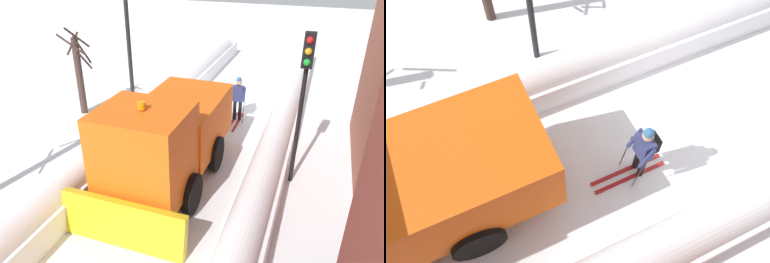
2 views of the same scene
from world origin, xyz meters
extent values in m
cube|color=orange|center=(0.38, 5.42, 1.40)|extent=(2.30, 3.40, 1.60)
cylinder|color=black|center=(-0.77, 5.62, 0.55)|extent=(0.25, 1.10, 1.10)
cylinder|color=black|center=(1.53, 5.62, 0.55)|extent=(0.25, 1.10, 1.10)
cylinder|color=black|center=(-0.66, 1.85, 0.41)|extent=(0.14, 0.14, 0.82)
cylinder|color=black|center=(-0.44, 1.85, 0.41)|extent=(0.14, 0.14, 0.82)
cube|color=navy|center=(-0.55, 1.85, 1.13)|extent=(0.42, 0.26, 0.62)
cube|color=black|center=(-0.55, 1.64, 1.16)|extent=(0.32, 0.16, 0.44)
sphere|color=tan|center=(-0.55, 1.85, 1.60)|extent=(0.24, 0.24, 0.24)
sphere|color=teal|center=(-0.55, 1.85, 1.70)|extent=(0.22, 0.22, 0.22)
cylinder|color=navy|center=(-0.81, 1.95, 1.16)|extent=(0.09, 0.33, 0.56)
cylinder|color=navy|center=(-0.29, 1.95, 1.16)|extent=(0.09, 0.33, 0.56)
cube|color=maroon|center=(-0.66, 2.10, 0.01)|extent=(0.09, 1.80, 0.03)
cube|color=maroon|center=(-0.44, 2.10, 0.01)|extent=(0.09, 1.80, 0.03)
cylinder|color=#262628|center=(-0.85, 2.07, 0.60)|extent=(0.02, 0.19, 1.19)
cylinder|color=#262628|center=(-0.25, 2.07, 0.60)|extent=(0.02, 0.19, 1.19)
camera|label=1|loc=(-3.43, 15.18, 6.42)|focal=34.35mm
camera|label=2|loc=(-3.26, 4.64, 7.96)|focal=34.91mm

